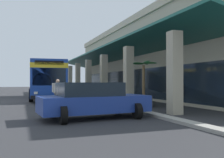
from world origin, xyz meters
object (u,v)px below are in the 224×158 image
object	(u,v)px
parked_sedan_blue	(93,100)
transit_bus	(48,78)
pedestrian	(58,91)
potted_palm	(144,94)

from	to	relation	value
parked_sedan_blue	transit_bus	bearing A→B (deg)	-177.69
transit_bus	pedestrian	distance (m)	7.93
transit_bus	parked_sedan_blue	distance (m)	13.38
pedestrian	potted_palm	distance (m)	5.21
transit_bus	potted_palm	distance (m)	10.74
transit_bus	parked_sedan_blue	xyz separation A→B (m)	(13.32, 0.54, -1.10)
parked_sedan_blue	pedestrian	size ratio (longest dim) A/B	2.75
transit_bus	parked_sedan_blue	size ratio (longest dim) A/B	2.50
transit_bus	potted_palm	xyz separation A→B (m)	(9.56, 4.77, -1.09)
parked_sedan_blue	pedestrian	distance (m)	5.50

